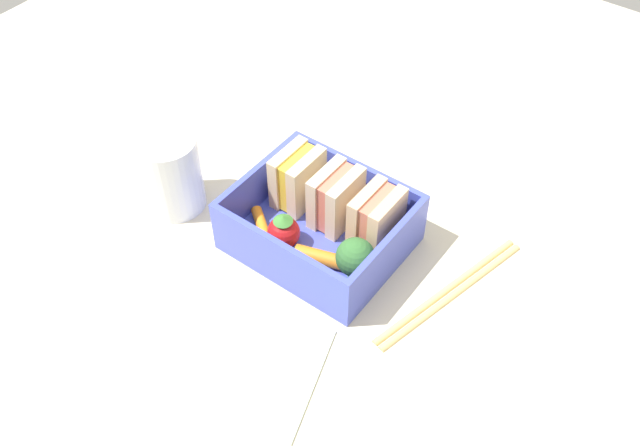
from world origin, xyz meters
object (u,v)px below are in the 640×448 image
at_px(broccoli_floret, 355,258).
at_px(carrot_stick_left, 320,257).
at_px(sandwich_center, 376,219).
at_px(chopstick_pair, 450,291).
at_px(folded_napkin, 252,365).
at_px(sandwich_center_left, 336,198).
at_px(strawberry_far_left, 284,232).
at_px(carrot_stick_far_left, 261,225).
at_px(drinking_glass, 171,173).
at_px(sandwich_left, 298,178).

bearing_deg(broccoli_floret, carrot_stick_left, -169.92).
relative_size(sandwich_center, chopstick_pair, 0.33).
height_order(sandwich_center, folded_napkin, sandwich_center).
relative_size(sandwich_center_left, chopstick_pair, 0.33).
distance_m(sandwich_center_left, strawberry_far_left, 0.06).
distance_m(sandwich_center, carrot_stick_left, 0.06).
xyz_separation_m(sandwich_center, broccoli_floret, (0.01, -0.05, -0.00)).
height_order(carrot_stick_far_left, chopstick_pair, carrot_stick_far_left).
height_order(broccoli_floret, drinking_glass, drinking_glass).
relative_size(carrot_stick_far_left, folded_napkin, 0.38).
xyz_separation_m(sandwich_left, strawberry_far_left, (0.03, -0.05, -0.01)).
bearing_deg(carrot_stick_far_left, drinking_glass, -170.94).
height_order(sandwich_left, chopstick_pair, sandwich_left).
height_order(sandwich_center_left, strawberry_far_left, sandwich_center_left).
distance_m(sandwich_center, carrot_stick_far_left, 0.11).
xyz_separation_m(broccoli_floret, drinking_glass, (-0.21, -0.02, 0.00)).
height_order(sandwich_center, broccoli_floret, sandwich_center).
height_order(carrot_stick_left, folded_napkin, carrot_stick_left).
xyz_separation_m(sandwich_center, strawberry_far_left, (-0.07, -0.05, -0.01)).
bearing_deg(chopstick_pair, carrot_stick_left, -156.13).
relative_size(sandwich_left, sandwich_center, 1.00).
bearing_deg(carrot_stick_left, chopstick_pair, 23.87).
height_order(sandwich_left, carrot_stick_far_left, sandwich_left).
bearing_deg(sandwich_left, carrot_stick_left, -38.22).
height_order(carrot_stick_far_left, strawberry_far_left, strawberry_far_left).
height_order(strawberry_far_left, chopstick_pair, strawberry_far_left).
relative_size(carrot_stick_far_left, chopstick_pair, 0.24).
relative_size(sandwich_left, sandwich_center_left, 1.00).
distance_m(strawberry_far_left, folded_napkin, 0.13).
bearing_deg(chopstick_pair, folded_napkin, -119.85).
xyz_separation_m(sandwich_left, sandwich_center, (0.09, 0.00, 0.00)).
height_order(strawberry_far_left, drinking_glass, drinking_glass).
relative_size(sandwich_center, broccoli_floret, 1.34).
xyz_separation_m(sandwich_center_left, drinking_glass, (-0.15, -0.07, 0.00)).
bearing_deg(drinking_glass, sandwich_center_left, 24.44).
xyz_separation_m(carrot_stick_far_left, strawberry_far_left, (0.03, -0.00, 0.01)).
xyz_separation_m(carrot_stick_left, drinking_glass, (-0.17, -0.02, 0.02)).
xyz_separation_m(sandwich_center, drinking_glass, (-0.20, -0.07, 0.00)).
xyz_separation_m(carrot_stick_far_left, folded_napkin, (0.09, -0.12, -0.02)).
relative_size(sandwich_center_left, carrot_stick_far_left, 1.38).
height_order(drinking_glass, folded_napkin, drinking_glass).
distance_m(carrot_stick_left, folded_napkin, 0.12).
distance_m(carrot_stick_far_left, chopstick_pair, 0.19).
bearing_deg(sandwich_left, folded_napkin, -64.20).
xyz_separation_m(chopstick_pair, folded_napkin, (-0.10, -0.17, -0.00)).
xyz_separation_m(carrot_stick_far_left, broccoli_floret, (0.11, 0.01, 0.02)).
height_order(carrot_stick_left, chopstick_pair, carrot_stick_left).
bearing_deg(sandwich_left, carrot_stick_far_left, -94.38).
xyz_separation_m(strawberry_far_left, carrot_stick_left, (0.04, 0.00, -0.01)).
relative_size(sandwich_center, strawberry_far_left, 1.58).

